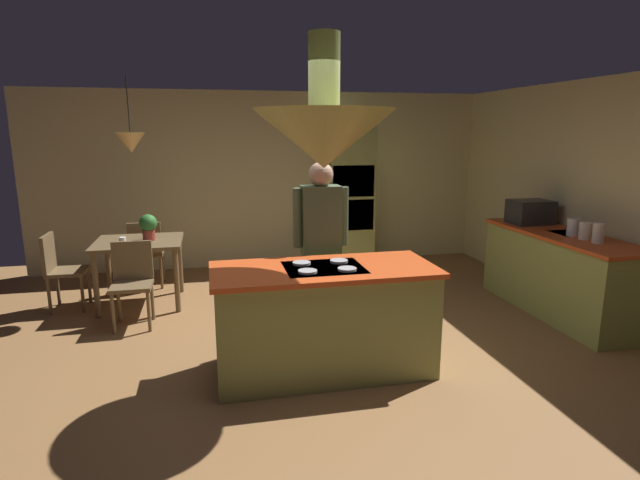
{
  "coord_description": "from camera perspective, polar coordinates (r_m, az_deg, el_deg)",
  "views": [
    {
      "loc": [
        -0.88,
        -4.07,
        1.99
      ],
      "look_at": [
        0.1,
        0.4,
        1.0
      ],
      "focal_mm": 28.4,
      "sensor_mm": 36.0,
      "label": 1
    }
  ],
  "objects": [
    {
      "name": "dining_table",
      "position": [
        6.17,
        -19.7,
        -1.07
      ],
      "size": [
        0.96,
        0.86,
        0.76
      ],
      "color": "brown",
      "rests_on": "ground"
    },
    {
      "name": "ground",
      "position": [
        4.61,
        -0.15,
        -13.34
      ],
      "size": [
        8.16,
        8.16,
        0.0
      ],
      "primitive_type": "plane",
      "color": "olive"
    },
    {
      "name": "wall_back",
      "position": [
        7.6,
        -5.72,
        6.76
      ],
      "size": [
        6.8,
        0.1,
        2.55
      ],
      "primitive_type": "cube",
      "color": "beige",
      "rests_on": "ground"
    },
    {
      "name": "canister_flour",
      "position": [
        5.67,
        28.88,
        0.68
      ],
      "size": [
        0.11,
        0.11,
        0.2
      ],
      "primitive_type": "cylinder",
      "color": "silver",
      "rests_on": "counter_run_right"
    },
    {
      "name": "cup_on_table",
      "position": [
        5.95,
        -21.36,
        -0.12
      ],
      "size": [
        0.07,
        0.07,
        0.09
      ],
      "primitive_type": "cylinder",
      "color": "white",
      "rests_on": "dining_table"
    },
    {
      "name": "range_hood",
      "position": [
        3.97,
        0.46,
        11.74
      ],
      "size": [
        1.1,
        1.1,
        1.0
      ],
      "color": "#8C934C"
    },
    {
      "name": "person_at_island",
      "position": [
        4.76,
        0.09,
        0.04
      ],
      "size": [
        0.53,
        0.23,
        1.71
      ],
      "color": "tan",
      "rests_on": "ground"
    },
    {
      "name": "kitchen_island",
      "position": [
        4.25,
        0.43,
        -8.92
      ],
      "size": [
        1.83,
        0.81,
        0.92
      ],
      "color": "#8C934C",
      "rests_on": "ground"
    },
    {
      "name": "canister_tea",
      "position": [
        5.95,
        26.62,
        1.3
      ],
      "size": [
        0.12,
        0.12,
        0.19
      ],
      "primitive_type": "cylinder",
      "color": "silver",
      "rests_on": "counter_run_right"
    },
    {
      "name": "chair_facing_island",
      "position": [
        5.58,
        -20.39,
        -4.02
      ],
      "size": [
        0.4,
        0.4,
        0.87
      ],
      "color": "brown",
      "rests_on": "ground"
    },
    {
      "name": "pendant_light_over_table",
      "position": [
        6.03,
        -20.54,
        10.23
      ],
      "size": [
        0.32,
        0.32,
        0.82
      ],
      "color": "#E0B266"
    },
    {
      "name": "chair_at_corner",
      "position": [
        6.37,
        -27.28,
        -2.66
      ],
      "size": [
        0.4,
        0.4,
        0.87
      ],
      "rotation": [
        0.0,
        0.0,
        1.57
      ],
      "color": "brown",
      "rests_on": "ground"
    },
    {
      "name": "canister_sugar",
      "position": [
        5.81,
        27.72,
        0.92
      ],
      "size": [
        0.12,
        0.12,
        0.18
      ],
      "primitive_type": "cylinder",
      "color": "silver",
      "rests_on": "counter_run_right"
    },
    {
      "name": "oven_tower",
      "position": [
        7.44,
        3.16,
        4.88
      ],
      "size": [
        0.66,
        0.62,
        2.08
      ],
      "color": "#8C934C",
      "rests_on": "ground"
    },
    {
      "name": "counter_run_right",
      "position": [
        6.17,
        25.36,
        -3.34
      ],
      "size": [
        0.73,
        2.04,
        0.9
      ],
      "color": "#8C934C",
      "rests_on": "ground"
    },
    {
      "name": "wall_right",
      "position": [
        6.13,
        30.21,
        3.86
      ],
      "size": [
        0.1,
        7.2,
        2.55
      ],
      "primitive_type": "cube",
      "color": "beige",
      "rests_on": "ground"
    },
    {
      "name": "chair_by_back_wall",
      "position": [
        6.83,
        -18.97,
        -1.03
      ],
      "size": [
        0.4,
        0.4,
        0.87
      ],
      "rotation": [
        0.0,
        0.0,
        3.14
      ],
      "color": "brown",
      "rests_on": "ground"
    },
    {
      "name": "potted_plant_on_table",
      "position": [
        6.1,
        -18.78,
        1.53
      ],
      "size": [
        0.2,
        0.2,
        0.3
      ],
      "color": "#99382D",
      "rests_on": "dining_table"
    },
    {
      "name": "microwave_on_counter",
      "position": [
        6.52,
        22.61,
        2.94
      ],
      "size": [
        0.46,
        0.36,
        0.28
      ],
      "primitive_type": "cube",
      "color": "#232326",
      "rests_on": "counter_run_right"
    }
  ]
}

